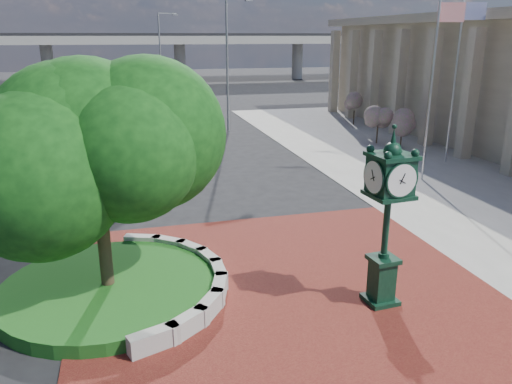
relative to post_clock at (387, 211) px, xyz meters
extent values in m
plane|color=black|center=(-2.35, 2.35, -2.72)|extent=(200.00, 200.00, 0.00)
cube|color=maroon|center=(-2.35, 1.35, -2.70)|extent=(12.00, 12.00, 0.04)
cube|color=#9E9B93|center=(13.65, 12.35, -2.70)|extent=(20.00, 50.00, 0.04)
cube|color=#9E9B93|center=(-6.26, -0.66, -2.45)|extent=(1.29, 0.76, 0.54)
cube|color=#9E9B93|center=(-5.40, -0.19, -2.45)|extent=(1.20, 1.04, 0.54)
cube|color=#9E9B93|center=(-4.73, 0.51, -2.45)|extent=(1.00, 1.22, 0.54)
cube|color=#9E9B93|center=(-4.30, 1.38, -2.45)|extent=(0.71, 1.30, 0.54)
cube|color=#9E9B93|center=(-4.15, 2.35, -2.45)|extent=(0.35, 1.25, 0.54)
cube|color=#9E9B93|center=(-4.30, 3.31, -2.45)|extent=(0.71, 1.30, 0.54)
cube|color=#9E9B93|center=(-4.73, 4.18, -2.45)|extent=(1.00, 1.22, 0.54)
cube|color=#9E9B93|center=(-5.40, 4.88, -2.45)|extent=(1.20, 1.04, 0.54)
cube|color=#9E9B93|center=(-6.26, 5.35, -2.45)|extent=(1.29, 0.76, 0.54)
cylinder|color=#134213|center=(-7.35, 2.35, -2.52)|extent=(6.10, 6.10, 0.40)
cube|color=black|center=(14.45, 14.35, 1.28)|extent=(0.30, 40.00, 5.50)
cube|color=#9E9B93|center=(-2.35, 72.35, 3.78)|extent=(90.00, 12.00, 1.20)
cube|color=black|center=(-2.35, 72.35, 4.58)|extent=(90.00, 12.00, 0.40)
cylinder|color=#9E9B93|center=(-17.35, 72.35, 0.28)|extent=(1.80, 1.80, 6.00)
cylinder|color=#9E9B93|center=(2.65, 72.35, 0.28)|extent=(1.80, 1.80, 6.00)
cylinder|color=#9E9B93|center=(22.65, 72.35, 0.28)|extent=(1.80, 1.80, 6.00)
cylinder|color=#38281C|center=(-7.35, 2.35, -1.64)|extent=(0.36, 0.36, 2.17)
sphere|color=#0F3910|center=(-7.35, 2.35, 1.01)|extent=(5.20, 5.20, 5.20)
cylinder|color=#38281C|center=(-6.35, 20.35, -1.76)|extent=(0.36, 0.36, 1.92)
sphere|color=#0F3910|center=(-6.35, 20.35, 0.52)|extent=(4.40, 4.40, 4.40)
cube|color=black|center=(0.00, 0.00, -2.64)|extent=(0.91, 0.91, 0.17)
cube|color=black|center=(0.00, 0.00, -1.99)|extent=(0.62, 0.62, 1.15)
cube|color=black|center=(0.00, 0.00, -1.39)|extent=(0.79, 0.79, 0.13)
cylinder|color=black|center=(0.00, 0.00, -0.44)|extent=(0.18, 0.18, 1.77)
cube|color=black|center=(0.00, 0.00, 0.98)|extent=(1.02, 1.02, 0.94)
cylinder|color=white|center=(0.04, -0.49, 0.98)|extent=(0.84, 0.14, 0.84)
cylinder|color=white|center=(-0.04, 0.49, 0.98)|extent=(0.84, 0.14, 0.84)
cylinder|color=white|center=(-0.49, -0.04, 0.98)|extent=(0.14, 0.84, 0.84)
cylinder|color=white|center=(0.49, 0.04, 0.98)|extent=(0.14, 0.84, 0.84)
sphere|color=black|center=(0.00, 0.00, 1.63)|extent=(0.46, 0.46, 0.46)
cone|color=black|center=(0.00, 0.00, 1.97)|extent=(0.19, 0.19, 0.52)
imported|color=#64200E|center=(0.60, 40.78, -1.96)|extent=(3.53, 4.86, 1.54)
cylinder|color=silver|center=(8.10, 10.71, 1.69)|extent=(0.11, 0.11, 8.82)
plane|color=red|center=(8.76, 10.71, 5.48)|extent=(1.30, 0.26, 1.32)
cylinder|color=silver|center=(11.56, 13.72, 1.81)|extent=(0.11, 0.11, 9.06)
plane|color=navy|center=(12.24, 13.72, 5.70)|extent=(1.31, 0.35, 1.36)
cylinder|color=slate|center=(1.23, 27.01, 2.17)|extent=(0.17, 0.17, 9.79)
cube|color=slate|center=(3.03, 27.45, 6.96)|extent=(0.59, 0.39, 0.16)
cylinder|color=slate|center=(-2.61, 42.35, 1.91)|extent=(0.16, 0.16, 9.28)
cube|color=slate|center=(-1.70, 42.51, 6.55)|extent=(1.85, 0.48, 0.12)
cube|color=slate|center=(-0.89, 42.66, 6.45)|extent=(0.55, 0.35, 0.15)
cylinder|color=#38281C|center=(10.92, 17.73, -2.12)|extent=(0.10, 0.10, 1.20)
sphere|color=#C361A0|center=(10.92, 17.73, -1.12)|extent=(1.20, 1.20, 1.20)
cylinder|color=#38281C|center=(10.17, 19.60, -2.12)|extent=(0.10, 0.10, 1.20)
sphere|color=#C361A0|center=(10.17, 19.60, -1.12)|extent=(1.20, 1.20, 1.20)
cylinder|color=#38281C|center=(11.90, 26.95, -2.12)|extent=(0.10, 0.10, 1.20)
sphere|color=#C361A0|center=(11.90, 26.95, -1.12)|extent=(1.20, 1.20, 1.20)
camera|label=1|loc=(-6.50, -11.12, 4.43)|focal=35.00mm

